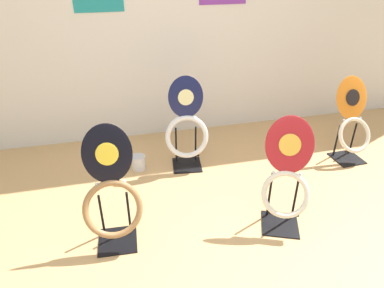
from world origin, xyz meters
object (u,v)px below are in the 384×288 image
(toilet_seat_display_jazz_black, at_px, (112,197))
(toilet_seat_display_navy_moon, at_px, (187,129))
(toilet_seat_display_crimson_swirl, at_px, (287,177))
(toilet_seat_display_orange_sun, at_px, (353,123))
(paint_can, at_px, (139,162))

(toilet_seat_display_jazz_black, bearing_deg, toilet_seat_display_navy_moon, 49.88)
(toilet_seat_display_jazz_black, bearing_deg, toilet_seat_display_crimson_swirl, -4.44)
(toilet_seat_display_navy_moon, relative_size, toilet_seat_display_jazz_black, 1.02)
(toilet_seat_display_crimson_swirl, distance_m, toilet_seat_display_orange_sun, 1.32)
(toilet_seat_display_jazz_black, bearing_deg, paint_can, 74.62)
(toilet_seat_display_jazz_black, distance_m, toilet_seat_display_orange_sun, 2.45)
(toilet_seat_display_jazz_black, distance_m, paint_can, 1.00)
(toilet_seat_display_navy_moon, height_order, toilet_seat_display_orange_sun, toilet_seat_display_navy_moon)
(toilet_seat_display_crimson_swirl, xyz_separation_m, paint_can, (-1.01, 1.01, -0.35))
(toilet_seat_display_crimson_swirl, distance_m, paint_can, 1.48)
(toilet_seat_display_orange_sun, distance_m, paint_can, 2.15)
(toilet_seat_display_navy_moon, height_order, paint_can, toilet_seat_display_navy_moon)
(toilet_seat_display_crimson_swirl, relative_size, paint_can, 5.85)
(toilet_seat_display_navy_moon, xyz_separation_m, toilet_seat_display_jazz_black, (-0.73, -0.86, -0.00))
(toilet_seat_display_orange_sun, relative_size, paint_can, 5.67)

